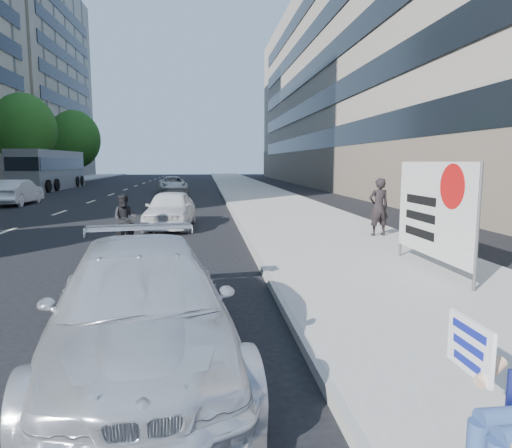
{
  "coord_description": "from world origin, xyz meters",
  "views": [
    {
      "loc": [
        0.24,
        -7.96,
        2.35
      ],
      "look_at": [
        1.39,
        2.31,
        0.94
      ],
      "focal_mm": 32.0,
      "sensor_mm": 36.0,
      "label": 1
    }
  ],
  "objects": [
    {
      "name": "bus",
      "position": [
        -13.0,
        33.21,
        1.64
      ],
      "size": [
        2.76,
        12.08,
        3.3
      ],
      "rotation": [
        0.0,
        0.0,
        -0.01
      ],
      "color": "slate",
      "rests_on": "ground"
    },
    {
      "name": "protest_banner",
      "position": [
        4.78,
        0.66,
        1.4
      ],
      "size": [
        0.08,
        3.06,
        2.2
      ],
      "color": "#4C4C4C",
      "rests_on": "near_sidewalk"
    },
    {
      "name": "near_building",
      "position": [
        17.0,
        32.0,
        10.0
      ],
      "size": [
        14.0,
        70.0,
        20.0
      ],
      "primitive_type": "cube",
      "color": "gray",
      "rests_on": "ground"
    },
    {
      "name": "motorcycle",
      "position": [
        -2.09,
        5.6,
        0.64
      ],
      "size": [
        0.73,
        2.05,
        1.42
      ],
      "rotation": [
        0.0,
        0.0,
        -0.07
      ],
      "color": "black",
      "rests_on": "ground"
    },
    {
      "name": "ground",
      "position": [
        0.0,
        0.0,
        0.0
      ],
      "size": [
        160.0,
        160.0,
        0.0
      ],
      "primitive_type": "plane",
      "color": "black",
      "rests_on": "ground"
    },
    {
      "name": "white_sedan_near",
      "position": [
        -1.0,
        8.5,
        0.67
      ],
      "size": [
        1.84,
        4.03,
        1.34
      ],
      "primitive_type": "imported",
      "rotation": [
        0.0,
        0.0,
        -0.07
      ],
      "color": "white",
      "rests_on": "ground"
    },
    {
      "name": "pedestrian_woman",
      "position": [
        5.4,
        5.11,
        1.01
      ],
      "size": [
        0.66,
        0.46,
        1.72
      ],
      "primitive_type": "imported",
      "rotation": [
        0.0,
        0.0,
        3.23
      ],
      "color": "black",
      "rests_on": "near_sidewalk"
    },
    {
      "name": "parked_sedan",
      "position": [
        -0.5,
        -2.84,
        0.7
      ],
      "size": [
        2.61,
        5.07,
        1.41
      ],
      "primitive_type": "imported",
      "rotation": [
        0.0,
        0.0,
        0.14
      ],
      "color": "silver",
      "rests_on": "ground"
    },
    {
      "name": "tree_far_e",
      "position": [
        -13.7,
        44.0,
        4.78
      ],
      "size": [
        5.4,
        5.4,
        7.89
      ],
      "color": "#382616",
      "rests_on": "ground"
    },
    {
      "name": "white_sedan_mid",
      "position": [
        -10.04,
        18.39,
        0.69
      ],
      "size": [
        1.47,
        4.21,
        1.39
      ],
      "primitive_type": "imported",
      "rotation": [
        0.0,
        0.0,
        3.14
      ],
      "color": "silver",
      "rests_on": "ground"
    },
    {
      "name": "near_sidewalk",
      "position": [
        4.0,
        20.0,
        0.07
      ],
      "size": [
        5.0,
        120.0,
        0.15
      ],
      "primitive_type": "cube",
      "color": "gray",
      "rests_on": "ground"
    },
    {
      "name": "white_sedan_far",
      "position": [
        -2.22,
        27.48,
        0.62
      ],
      "size": [
        2.59,
        4.7,
        1.25
      ],
      "primitive_type": "imported",
      "rotation": [
        0.0,
        0.0,
        0.12
      ],
      "color": "silver",
      "rests_on": "ground"
    },
    {
      "name": "tree_far_d",
      "position": [
        -13.7,
        30.0,
        4.89
      ],
      "size": [
        4.8,
        4.8,
        7.65
      ],
      "color": "#382616",
      "rests_on": "ground"
    }
  ]
}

